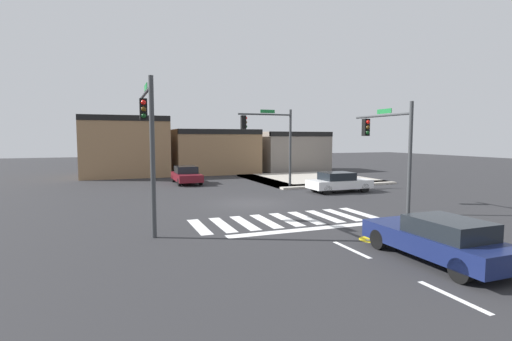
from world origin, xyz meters
TOP-DOWN VIEW (x-y plane):
  - ground_plane at (0.00, 0.00)m, footprint 120.00×120.00m
  - crosswalk_near at (0.00, -4.50)m, footprint 8.46×2.94m
  - lane_markings at (1.11, -12.02)m, footprint 6.80×20.25m
  - bike_detector_marking at (1.46, -8.73)m, footprint 0.99×0.99m
  - curb_corner_northeast at (8.49, 9.42)m, footprint 10.00×10.60m
  - storefront_row at (0.98, 19.07)m, footprint 25.26×6.96m
  - traffic_signal_southwest at (-5.91, -4.03)m, footprint 0.32×4.67m
  - traffic_signal_northeast at (3.46, 5.44)m, footprint 4.12×0.32m
  - traffic_signal_southeast at (5.99, -3.99)m, footprint 0.32×4.37m
  - car_maroon at (-1.68, 10.67)m, footprint 1.86×4.32m
  - car_navy at (1.67, -11.46)m, footprint 1.78×4.67m
  - car_white at (7.09, 2.15)m, footprint 4.26×1.87m

SIDE VIEW (x-z plane):
  - ground_plane at x=0.00m, z-range 0.00..0.00m
  - bike_detector_marking at x=1.46m, z-range 0.00..0.01m
  - crosswalk_near at x=0.00m, z-range 0.00..0.01m
  - lane_markings at x=1.11m, z-range 0.00..0.01m
  - curb_corner_northeast at x=8.49m, z-range 0.00..0.15m
  - car_maroon at x=-1.68m, z-range -0.01..1.39m
  - car_white at x=7.09m, z-range 0.02..1.37m
  - car_navy at x=1.67m, z-range 0.02..1.38m
  - storefront_row at x=0.98m, z-range -0.33..5.37m
  - traffic_signal_southeast at x=5.99m, z-range 0.94..6.34m
  - traffic_signal_northeast at x=3.46m, z-range 1.08..6.81m
  - traffic_signal_southwest at x=-5.91m, z-range 1.14..7.04m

